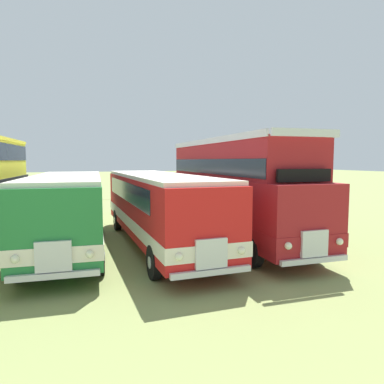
{
  "coord_description": "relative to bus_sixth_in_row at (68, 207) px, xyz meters",
  "views": [
    {
      "loc": [
        5.75,
        -14.52,
        3.56
      ],
      "look_at": [
        10.45,
        -0.14,
        2.18
      ],
      "focal_mm": 32.56,
      "sensor_mm": 36.0,
      "label": 1
    }
  ],
  "objects": [
    {
      "name": "bus_sixth_in_row",
      "position": [
        0.0,
        0.0,
        0.0
      ],
      "size": [
        3.0,
        9.79,
        2.99
      ],
      "color": "#237538",
      "rests_on": "ground"
    },
    {
      "name": "bus_seventh_in_row",
      "position": [
        3.54,
        -0.08,
        0.01
      ],
      "size": [
        2.9,
        11.57,
        2.99
      ],
      "color": "red",
      "rests_on": "ground"
    },
    {
      "name": "bus_eighth_in_row",
      "position": [
        7.09,
        0.12,
        0.61
      ],
      "size": [
        2.69,
        11.61,
        4.52
      ],
      "color": "maroon",
      "rests_on": "ground"
    }
  ]
}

